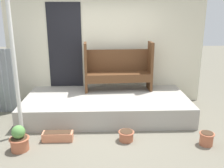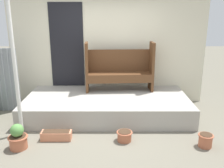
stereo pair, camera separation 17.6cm
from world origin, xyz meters
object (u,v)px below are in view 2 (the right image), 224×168
(support_post, at_px, (16,71))
(bench, at_px, (120,67))
(flower_pot_right, at_px, (206,140))
(flower_pot_middle, at_px, (125,136))
(planter_box_rect, at_px, (57,135))
(flower_pot_left, at_px, (18,138))

(support_post, distance_m, bench, 2.36)
(bench, relative_size, flower_pot_right, 6.03)
(support_post, xyz_separation_m, flower_pot_middle, (1.93, -0.27, -1.11))
(flower_pot_middle, relative_size, planter_box_rect, 0.54)
(flower_pot_left, bearing_deg, bench, 47.96)
(bench, distance_m, flower_pot_left, 2.72)
(flower_pot_left, xyz_separation_m, flower_pot_middle, (1.80, 0.25, -0.09))
(flower_pot_middle, relative_size, flower_pot_right, 1.10)
(support_post, relative_size, flower_pot_right, 9.26)
(support_post, relative_size, flower_pot_left, 5.48)
(bench, distance_m, flower_pot_right, 2.51)
(bench, bearing_deg, support_post, -146.00)
(flower_pot_left, xyz_separation_m, flower_pot_right, (3.17, 0.05, -0.07))
(flower_pot_middle, height_order, planter_box_rect, flower_pot_middle)
(bench, height_order, flower_pot_right, bench)
(flower_pot_left, height_order, flower_pot_right, flower_pot_left)
(flower_pot_right, height_order, planter_box_rect, flower_pot_right)
(bench, relative_size, flower_pot_left, 3.57)
(support_post, height_order, flower_pot_middle, support_post)
(support_post, xyz_separation_m, planter_box_rect, (0.70, -0.22, -1.13))
(support_post, distance_m, planter_box_rect, 1.35)
(flower_pot_left, bearing_deg, planter_box_rect, 27.61)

